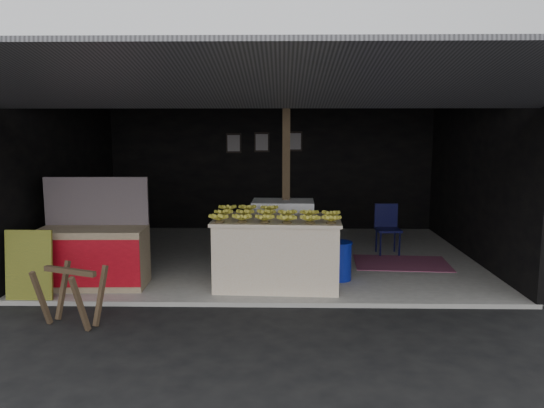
{
  "coord_description": "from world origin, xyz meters",
  "views": [
    {
      "loc": [
        0.24,
        -6.43,
        2.27
      ],
      "look_at": [
        0.08,
        1.51,
        1.1
      ],
      "focal_mm": 35.0,
      "sensor_mm": 36.0,
      "label": 1
    }
  ],
  "objects_px": {
    "banana_table": "(277,252)",
    "sawhorse": "(71,290)",
    "neighbor_stall": "(93,254)",
    "water_barrel": "(339,262)",
    "plastic_chair": "(387,224)",
    "white_crate": "(283,234)"
  },
  "relations": [
    {
      "from": "banana_table",
      "to": "sawhorse",
      "type": "xyz_separation_m",
      "value": [
        -2.33,
        -1.43,
        -0.11
      ]
    },
    {
      "from": "banana_table",
      "to": "neighbor_stall",
      "type": "bearing_deg",
      "value": -175.15
    },
    {
      "from": "water_barrel",
      "to": "plastic_chair",
      "type": "xyz_separation_m",
      "value": [
        1.01,
        1.66,
        0.24
      ]
    },
    {
      "from": "sawhorse",
      "to": "water_barrel",
      "type": "relative_size",
      "value": 1.47
    },
    {
      "from": "banana_table",
      "to": "water_barrel",
      "type": "relative_size",
      "value": 3.35
    },
    {
      "from": "sawhorse",
      "to": "plastic_chair",
      "type": "height_order",
      "value": "plastic_chair"
    },
    {
      "from": "sawhorse",
      "to": "white_crate",
      "type": "bearing_deg",
      "value": 66.21
    },
    {
      "from": "plastic_chair",
      "to": "sawhorse",
      "type": "bearing_deg",
      "value": -144.0
    },
    {
      "from": "white_crate",
      "to": "banana_table",
      "type": "bearing_deg",
      "value": -93.28
    },
    {
      "from": "banana_table",
      "to": "white_crate",
      "type": "relative_size",
      "value": 1.68
    },
    {
      "from": "banana_table",
      "to": "plastic_chair",
      "type": "relative_size",
      "value": 2.06
    },
    {
      "from": "white_crate",
      "to": "sawhorse",
      "type": "height_order",
      "value": "white_crate"
    },
    {
      "from": "banana_table",
      "to": "sawhorse",
      "type": "relative_size",
      "value": 2.28
    },
    {
      "from": "banana_table",
      "to": "white_crate",
      "type": "bearing_deg",
      "value": 87.87
    },
    {
      "from": "banana_table",
      "to": "sawhorse",
      "type": "height_order",
      "value": "banana_table"
    },
    {
      "from": "banana_table",
      "to": "neighbor_stall",
      "type": "xyz_separation_m",
      "value": [
        -2.55,
        -0.1,
        -0.03
      ]
    },
    {
      "from": "white_crate",
      "to": "water_barrel",
      "type": "distance_m",
      "value": 1.1
    },
    {
      "from": "white_crate",
      "to": "neighbor_stall",
      "type": "height_order",
      "value": "neighbor_stall"
    },
    {
      "from": "water_barrel",
      "to": "neighbor_stall",
      "type": "bearing_deg",
      "value": -173.44
    },
    {
      "from": "white_crate",
      "to": "water_barrel",
      "type": "xyz_separation_m",
      "value": [
        0.81,
        -0.69,
        -0.26
      ]
    },
    {
      "from": "neighbor_stall",
      "to": "banana_table",
      "type": "bearing_deg",
      "value": 0.56
    },
    {
      "from": "neighbor_stall",
      "to": "sawhorse",
      "type": "relative_size",
      "value": 1.93
    }
  ]
}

